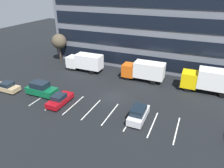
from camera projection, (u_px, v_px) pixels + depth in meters
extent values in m
plane|color=black|center=(114.00, 97.00, 31.29)|extent=(120.00, 120.00, 0.00)
cube|color=slate|center=(148.00, 27.00, 43.05)|extent=(36.85, 12.60, 14.40)
cube|color=black|center=(137.00, 60.00, 40.06)|extent=(35.38, 0.16, 2.30)
cube|color=black|center=(138.00, 42.00, 38.49)|extent=(35.38, 0.16, 2.30)
cube|color=black|center=(139.00, 22.00, 36.93)|extent=(35.38, 0.16, 2.30)
cube|color=black|center=(141.00, 0.00, 35.37)|extent=(35.38, 0.16, 2.30)
cube|color=silver|center=(42.00, 97.00, 31.15)|extent=(0.14, 5.40, 0.01)
cube|color=silver|center=(57.00, 101.00, 30.15)|extent=(0.14, 5.40, 0.01)
cube|color=silver|center=(74.00, 105.00, 29.15)|extent=(0.14, 5.40, 0.01)
cube|color=silver|center=(91.00, 109.00, 28.14)|extent=(0.14, 5.40, 0.01)
cube|color=silver|center=(110.00, 114.00, 27.14)|extent=(0.14, 5.40, 0.01)
cube|color=silver|center=(131.00, 119.00, 26.14)|extent=(0.14, 5.40, 0.01)
cube|color=silver|center=(153.00, 124.00, 25.14)|extent=(0.14, 5.40, 0.01)
cube|color=silver|center=(177.00, 130.00, 24.14)|extent=(0.14, 5.40, 0.01)
cube|color=white|center=(73.00, 62.00, 40.86)|extent=(2.10, 2.29, 2.10)
cube|color=black|center=(69.00, 59.00, 41.04)|extent=(0.06, 1.93, 0.92)
cube|color=white|center=(89.00, 61.00, 39.36)|extent=(4.97, 2.39, 2.58)
cube|color=black|center=(69.00, 65.00, 41.64)|extent=(0.19, 2.29, 0.38)
cylinder|color=black|center=(71.00, 68.00, 40.50)|extent=(0.96, 0.29, 0.96)
cylinder|color=black|center=(76.00, 65.00, 42.13)|extent=(0.96, 0.29, 0.96)
cylinder|color=black|center=(92.00, 72.00, 38.88)|extent=(0.96, 0.29, 0.96)
cylinder|color=black|center=(96.00, 68.00, 40.51)|extent=(0.96, 0.29, 0.96)
cube|color=yellow|center=(189.00, 79.00, 32.96)|extent=(2.35, 2.56, 2.35)
cube|color=black|center=(182.00, 75.00, 33.17)|extent=(0.06, 2.15, 1.03)
cube|color=white|center=(217.00, 80.00, 31.29)|extent=(5.55, 2.67, 2.88)
cube|color=black|center=(180.00, 83.00, 33.84)|extent=(0.21, 2.56, 0.43)
cylinder|color=black|center=(187.00, 88.00, 32.56)|extent=(1.07, 0.32, 1.07)
cylinder|color=black|center=(189.00, 83.00, 34.38)|extent=(1.07, 0.32, 1.07)
cylinder|color=black|center=(223.00, 95.00, 30.75)|extent=(1.07, 0.32, 1.07)
cylinder|color=black|center=(223.00, 88.00, 32.57)|extent=(1.07, 0.32, 1.07)
cube|color=#D85914|center=(129.00, 70.00, 36.84)|extent=(2.13, 2.33, 2.13)
cube|color=black|center=(124.00, 67.00, 37.03)|extent=(0.06, 1.95, 0.94)
cube|color=white|center=(149.00, 70.00, 35.33)|extent=(5.04, 2.42, 2.62)
cube|color=black|center=(123.00, 74.00, 37.64)|extent=(0.19, 2.33, 0.39)
cylinder|color=black|center=(127.00, 78.00, 36.48)|extent=(0.97, 0.29, 0.97)
cylinder|color=black|center=(131.00, 73.00, 38.13)|extent=(0.97, 0.29, 0.97)
cylinder|color=black|center=(153.00, 82.00, 34.84)|extent=(0.97, 0.29, 0.97)
cylinder|color=black|center=(156.00, 78.00, 36.49)|extent=(0.97, 0.29, 0.97)
cube|color=silver|center=(139.00, 115.00, 25.70)|extent=(1.78, 4.21, 0.87)
cube|color=black|center=(138.00, 110.00, 25.17)|extent=(1.57, 2.32, 0.78)
cylinder|color=black|center=(136.00, 111.00, 27.26)|extent=(0.20, 0.62, 0.62)
cylinder|color=black|center=(147.00, 113.00, 26.70)|extent=(0.20, 0.62, 0.62)
cylinder|color=black|center=(129.00, 122.00, 25.04)|extent=(0.20, 0.62, 0.62)
cylinder|color=black|center=(141.00, 125.00, 24.48)|extent=(0.20, 0.62, 0.62)
cube|color=#0C5933|center=(42.00, 91.00, 31.42)|extent=(4.70, 1.99, 0.97)
cube|color=black|center=(40.00, 85.00, 31.10)|extent=(2.59, 1.75, 0.87)
cylinder|color=black|center=(54.00, 92.00, 31.78)|extent=(0.70, 0.22, 0.70)
cylinder|color=black|center=(46.00, 98.00, 30.34)|extent=(0.70, 0.22, 0.70)
cylinder|color=black|center=(38.00, 89.00, 32.86)|extent=(0.70, 0.22, 0.70)
cylinder|color=black|center=(30.00, 94.00, 31.42)|extent=(0.70, 0.22, 0.70)
cube|color=maroon|center=(60.00, 100.00, 29.18)|extent=(1.81, 4.33, 0.70)
cube|color=black|center=(59.00, 97.00, 28.71)|extent=(1.59, 1.82, 0.60)
cylinder|color=black|center=(62.00, 96.00, 30.73)|extent=(0.22, 0.60, 0.60)
cylinder|color=black|center=(71.00, 99.00, 30.17)|extent=(0.22, 0.60, 0.60)
cylinder|color=black|center=(49.00, 106.00, 28.44)|extent=(0.22, 0.60, 0.60)
cylinder|color=black|center=(59.00, 108.00, 27.88)|extent=(0.22, 0.60, 0.60)
cube|color=tan|center=(7.00, 88.00, 32.73)|extent=(4.21, 1.76, 0.69)
cube|color=black|center=(7.00, 84.00, 32.38)|extent=(1.77, 1.55, 0.59)
cylinder|color=black|center=(5.00, 86.00, 33.97)|extent=(0.59, 0.22, 0.59)
cylinder|color=black|center=(10.00, 93.00, 31.74)|extent=(0.59, 0.22, 0.59)
cylinder|color=black|center=(17.00, 89.00, 33.00)|extent=(0.59, 0.22, 0.59)
cylinder|color=#473323|center=(60.00, 54.00, 45.33)|extent=(0.28, 0.28, 3.06)
sphere|color=#4C4233|center=(59.00, 41.00, 44.13)|extent=(3.12, 3.12, 3.12)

